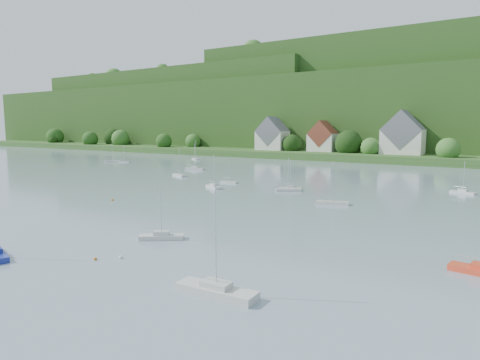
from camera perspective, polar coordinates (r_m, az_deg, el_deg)
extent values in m
cube|color=#294B1C|center=(198.72, 20.29, 3.10)|extent=(600.00, 60.00, 3.00)
cube|color=#1B3E13|center=(272.02, 24.02, 7.83)|extent=(620.00, 160.00, 40.00)
cube|color=#1B3E13|center=(319.10, -4.41, 8.97)|extent=(200.00, 120.00, 52.00)
cube|color=#1B3E13|center=(265.93, 26.09, 9.47)|extent=(240.00, 130.00, 60.00)
sphere|color=#346224|center=(273.87, -15.81, 5.37)|extent=(11.19, 11.19, 11.19)
sphere|color=#346224|center=(239.36, -6.37, 5.16)|extent=(8.61, 8.61, 8.61)
sphere|color=#224B16|center=(238.79, -10.23, 5.12)|extent=(9.03, 9.03, 9.03)
sphere|color=#346224|center=(184.56, 17.17, 4.23)|extent=(8.19, 8.19, 8.19)
sphere|color=#346224|center=(203.60, 4.99, 4.63)|extent=(6.49, 6.49, 6.49)
sphere|color=#224B16|center=(327.61, -23.64, 5.35)|extent=(11.94, 11.94, 11.94)
sphere|color=#346224|center=(174.81, 26.25, 3.71)|extent=(8.73, 8.73, 8.73)
sphere|color=black|center=(199.70, 7.02, 4.81)|extent=(9.32, 9.32, 9.32)
sphere|color=black|center=(284.25, -15.94, 5.32)|extent=(9.50, 9.50, 9.50)
sphere|color=black|center=(286.42, -16.72, 5.46)|extent=(11.91, 11.91, 11.91)
sphere|color=#224B16|center=(284.62, -19.54, 5.21)|extent=(9.91, 9.91, 9.91)
sphere|color=black|center=(323.95, -23.79, 4.99)|extent=(6.16, 6.16, 6.16)
sphere|color=black|center=(189.90, 14.42, 4.77)|extent=(11.92, 11.92, 11.92)
sphere|color=#346224|center=(278.14, -3.41, 14.99)|extent=(10.52, 10.52, 10.52)
sphere|color=#346224|center=(354.06, -16.58, 13.14)|extent=(13.75, 13.75, 13.75)
sphere|color=#224B16|center=(289.13, 6.69, 14.65)|extent=(10.29, 10.29, 10.29)
sphere|color=black|center=(345.52, -10.14, 13.37)|extent=(10.31, 10.31, 10.31)
sphere|color=black|center=(317.32, -11.21, 13.84)|extent=(8.14, 8.14, 8.14)
sphere|color=#346224|center=(340.36, -7.98, 13.42)|extent=(7.15, 7.15, 7.15)
sphere|color=black|center=(383.68, -16.11, 12.62)|extent=(11.66, 11.66, 11.66)
sphere|color=black|center=(271.66, 8.69, 14.99)|extent=(7.18, 7.18, 7.18)
sphere|color=#346224|center=(297.17, -10.37, 14.34)|extent=(8.89, 8.89, 8.89)
sphere|color=#224B16|center=(355.61, -19.23, 12.84)|extent=(7.77, 7.77, 7.77)
sphere|color=black|center=(344.59, -10.98, 13.36)|extent=(9.97, 9.97, 9.97)
sphere|color=#346224|center=(254.02, 13.91, 17.27)|extent=(8.18, 8.18, 8.18)
sphere|color=#224B16|center=(280.16, 24.85, 16.03)|extent=(12.73, 12.73, 12.73)
sphere|color=#346224|center=(286.24, 14.69, 16.05)|extent=(7.07, 7.07, 7.07)
sphere|color=black|center=(245.55, 22.45, 17.30)|extent=(8.21, 8.21, 8.21)
sphere|color=#346224|center=(272.75, 19.26, 16.53)|extent=(12.24, 12.24, 12.24)
sphere|color=#346224|center=(272.16, 1.83, 16.99)|extent=(13.65, 13.65, 13.65)
sphere|color=#224B16|center=(270.33, 15.22, 12.90)|extent=(12.01, 12.01, 12.01)
sphere|color=black|center=(271.32, 23.39, 12.68)|extent=(15.72, 15.72, 15.72)
sphere|color=#224B16|center=(264.83, 26.40, 12.48)|extent=(10.54, 10.54, 10.54)
sphere|color=#224B16|center=(377.06, -6.14, 11.34)|extent=(8.18, 8.18, 8.18)
sphere|color=black|center=(359.23, -4.87, 11.58)|extent=(8.74, 8.74, 8.74)
sphere|color=black|center=(353.32, -9.09, 11.77)|extent=(15.38, 15.38, 15.38)
cube|color=beige|center=(205.76, 4.37, 5.33)|extent=(14.00, 10.00, 9.00)
cube|color=#5D5D65|center=(205.66, 4.38, 6.58)|extent=(14.00, 10.40, 14.00)
cube|color=beige|center=(196.88, 11.07, 4.98)|extent=(12.00, 9.00, 8.00)
cube|color=brown|center=(196.77, 11.10, 6.14)|extent=(12.00, 9.36, 12.00)
cube|color=beige|center=(185.62, 21.06, 4.81)|extent=(16.00, 11.00, 10.00)
cube|color=#5D5D65|center=(185.52, 21.13, 6.35)|extent=(16.00, 11.44, 16.00)
cube|color=silver|center=(55.63, -10.52, -7.57)|extent=(5.54, 4.59, 0.57)
cube|color=silver|center=(55.50, -10.53, -7.04)|extent=(2.26, 2.06, 0.50)
cylinder|color=silver|center=(54.78, -10.61, -3.69)|extent=(0.10, 0.10, 7.09)
cylinder|color=silver|center=(55.47, -11.42, -6.38)|extent=(2.59, 1.88, 0.08)
cube|color=silver|center=(37.48, -3.23, -14.75)|extent=(7.53, 2.46, 0.74)
cube|color=silver|center=(37.25, -3.23, -13.86)|extent=(2.67, 1.59, 0.50)
cylinder|color=silver|center=(35.90, -3.28, -7.30)|extent=(0.10, 0.10, 9.30)
cylinder|color=silver|center=(37.61, -4.70, -12.61)|extent=(4.09, 0.29, 0.08)
cylinder|color=silver|center=(48.19, 29.00, -9.18)|extent=(3.39, 0.63, 0.08)
sphere|color=white|center=(48.95, -15.76, -10.14)|extent=(0.42, 0.42, 0.42)
sphere|color=orange|center=(49.25, -18.92, -10.15)|extent=(0.38, 0.38, 0.38)
sphere|color=orange|center=(86.17, -16.82, -2.67)|extent=(0.46, 0.46, 0.46)
cube|color=silver|center=(80.30, 12.33, -3.02)|extent=(6.16, 3.43, 0.59)
cylinder|color=silver|center=(79.70, 12.40, -0.19)|extent=(0.10, 0.10, 7.42)
cylinder|color=silver|center=(80.14, 11.71, -2.16)|extent=(3.13, 1.09, 0.08)
cube|color=silver|center=(141.09, -6.13, 1.50)|extent=(6.69, 3.28, 0.65)
cube|color=silver|center=(141.04, -6.13, 1.73)|extent=(2.49, 1.76, 0.50)
cylinder|color=silver|center=(140.73, -6.15, 3.26)|extent=(0.10, 0.10, 8.06)
cylinder|color=silver|center=(141.40, -6.49, 2.00)|extent=(3.47, 0.92, 0.08)
cube|color=silver|center=(175.93, -15.36, 2.39)|extent=(4.89, 2.93, 0.47)
cylinder|color=silver|center=(175.70, -15.40, 3.43)|extent=(0.10, 0.10, 5.92)
cylinder|color=silver|center=(176.17, -15.58, 2.76)|extent=(2.46, 1.01, 0.08)
cube|color=silver|center=(107.87, -1.51, -0.29)|extent=(4.76, 1.78, 0.46)
cylinder|color=silver|center=(107.51, -1.52, 1.37)|extent=(0.10, 0.10, 5.81)
cylinder|color=silver|center=(108.06, -1.84, 0.33)|extent=(2.55, 0.35, 0.08)
cube|color=silver|center=(94.94, 6.50, -1.34)|extent=(5.48, 4.47, 0.56)
cylinder|color=silver|center=(94.45, 6.53, 0.92)|extent=(0.10, 0.10, 6.98)
cylinder|color=silver|center=(94.65, 6.01, -0.64)|extent=(2.57, 1.82, 0.08)
cube|color=silver|center=(97.30, 6.80, -1.15)|extent=(5.30, 3.12, 0.51)
cube|color=silver|center=(97.22, 6.80, -0.85)|extent=(2.03, 1.56, 0.50)
cylinder|color=silver|center=(96.85, 6.83, 0.88)|extent=(0.10, 0.10, 6.41)
cylinder|color=silver|center=(97.22, 6.36, -0.46)|extent=(2.67, 1.05, 0.08)
cube|color=silver|center=(178.39, -16.81, 2.42)|extent=(4.71, 5.82, 0.59)
cylinder|color=silver|center=(178.12, -16.85, 3.70)|extent=(0.10, 0.10, 7.40)
cylinder|color=silver|center=(178.22, -17.10, 2.79)|extent=(1.90, 2.73, 0.08)
cube|color=silver|center=(123.62, -8.13, 0.64)|extent=(6.30, 3.96, 0.61)
cylinder|color=silver|center=(123.21, -8.16, 2.55)|extent=(0.10, 0.10, 7.64)
cylinder|color=silver|center=(124.30, -8.32, 1.24)|extent=(3.13, 1.38, 0.08)
cube|color=silver|center=(99.09, -3.54, -0.94)|extent=(5.93, 4.22, 0.59)
cube|color=silver|center=(99.01, -3.54, -0.63)|extent=(2.35, 1.98, 0.50)
cylinder|color=silver|center=(98.60, -3.55, 1.34)|extent=(0.10, 0.10, 7.32)
cylinder|color=silver|center=(99.71, -3.76, -0.19)|extent=(2.87, 1.60, 0.08)
cube|color=silver|center=(102.70, 27.82, -1.50)|extent=(5.38, 3.05, 0.52)
cube|color=silver|center=(102.63, 27.84, -1.22)|extent=(2.05, 1.55, 0.50)
cylinder|color=silver|center=(102.27, 27.94, 0.44)|extent=(0.10, 0.10, 6.48)
cylinder|color=silver|center=(102.86, 27.46, -0.81)|extent=(2.72, 1.00, 0.08)
cube|color=silver|center=(184.30, -5.97, 2.85)|extent=(6.26, 4.93, 0.63)
cylinder|color=silver|center=(184.02, -5.98, 4.17)|extent=(0.10, 0.10, 7.90)
cylinder|color=silver|center=(185.11, -6.06, 3.24)|extent=(2.96, 1.96, 0.08)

